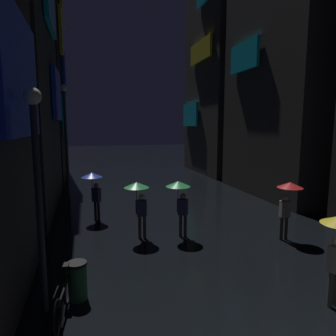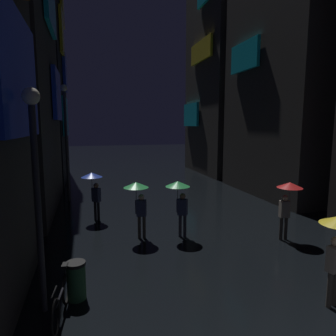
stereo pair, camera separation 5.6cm
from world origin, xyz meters
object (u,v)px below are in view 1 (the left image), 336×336
(streetlamp_left_near, at_px, (37,174))
(streetlamp_left_far, at_px, (66,131))
(trash_bin, at_px, (78,281))
(pedestrian_foreground_left_green, at_px, (180,193))
(pedestrian_foreground_right_blue, at_px, (93,183))
(pedestrian_midstreet_centre_green, at_px, (138,194))
(bicycle_parked_at_storefront, at_px, (63,300))
(pedestrian_far_right_red, at_px, (288,195))

(streetlamp_left_near, height_order, streetlamp_left_far, streetlamp_left_far)
(streetlamp_left_near, distance_m, trash_bin, 2.76)
(pedestrian_foreground_left_green, xyz_separation_m, pedestrian_foreground_right_blue, (-3.01, 2.87, 0.00))
(pedestrian_foreground_left_green, distance_m, trash_bin, 4.96)
(pedestrian_midstreet_centre_green, bearing_deg, streetlamp_left_far, 113.00)
(bicycle_parked_at_storefront, bearing_deg, streetlamp_left_near, 140.14)
(pedestrian_foreground_left_green, relative_size, pedestrian_far_right_red, 1.00)
(pedestrian_midstreet_centre_green, bearing_deg, trash_bin, -121.03)
(pedestrian_foreground_left_green, distance_m, streetlamp_left_near, 5.72)
(pedestrian_foreground_left_green, distance_m, pedestrian_foreground_right_blue, 4.16)
(trash_bin, bearing_deg, streetlamp_left_far, 94.01)
(pedestrian_midstreet_centre_green, relative_size, trash_bin, 2.28)
(pedestrian_midstreet_centre_green, distance_m, pedestrian_far_right_red, 5.41)
(bicycle_parked_at_storefront, distance_m, streetlamp_left_near, 2.78)
(streetlamp_left_near, bearing_deg, bicycle_parked_at_storefront, -39.86)
(pedestrian_midstreet_centre_green, bearing_deg, pedestrian_foreground_right_blue, 119.77)
(pedestrian_midstreet_centre_green, distance_m, pedestrian_foreground_right_blue, 3.04)
(pedestrian_midstreet_centre_green, height_order, streetlamp_left_near, streetlamp_left_near)
(pedestrian_far_right_red, height_order, trash_bin, pedestrian_far_right_red)
(pedestrian_far_right_red, height_order, pedestrian_foreground_right_blue, same)
(pedestrian_foreground_left_green, height_order, bicycle_parked_at_storefront, pedestrian_foreground_left_green)
(pedestrian_far_right_red, relative_size, streetlamp_left_far, 0.34)
(streetlamp_left_far, xyz_separation_m, trash_bin, (0.70, -9.99, -3.39))
(trash_bin, bearing_deg, bicycle_parked_at_storefront, -115.39)
(bicycle_parked_at_storefront, bearing_deg, streetlamp_left_far, 92.17)
(bicycle_parked_at_storefront, bearing_deg, pedestrian_foreground_left_green, 44.84)
(pedestrian_foreground_left_green, distance_m, pedestrian_midstreet_centre_green, 1.52)
(pedestrian_far_right_red, bearing_deg, pedestrian_midstreet_centre_green, 164.16)
(pedestrian_midstreet_centre_green, bearing_deg, streetlamp_left_near, -126.56)
(pedestrian_foreground_left_green, xyz_separation_m, trash_bin, (-3.58, -3.22, -1.20))
(pedestrian_foreground_left_green, relative_size, streetlamp_left_far, 0.34)
(pedestrian_midstreet_centre_green, distance_m, streetlamp_left_near, 4.88)
(bicycle_parked_at_storefront, xyz_separation_m, trash_bin, (0.30, 0.63, 0.08))
(streetlamp_left_far, relative_size, trash_bin, 6.74)
(trash_bin, bearing_deg, pedestrian_foreground_right_blue, 84.68)
(pedestrian_midstreet_centre_green, xyz_separation_m, bicycle_parked_at_storefront, (-2.38, -4.08, -1.28))
(streetlamp_left_near, distance_m, streetlamp_left_far, 10.31)
(pedestrian_midstreet_centre_green, height_order, pedestrian_far_right_red, same)
(pedestrian_midstreet_centre_green, relative_size, streetlamp_left_near, 0.43)
(pedestrian_midstreet_centre_green, height_order, pedestrian_foreground_right_blue, same)
(pedestrian_foreground_left_green, height_order, pedestrian_midstreet_centre_green, same)
(pedestrian_midstreet_centre_green, xyz_separation_m, pedestrian_far_right_red, (5.21, -1.48, 0.00))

